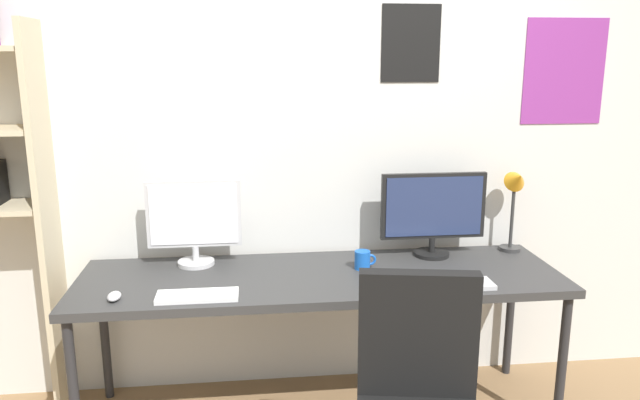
% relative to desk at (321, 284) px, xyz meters
% --- Properties ---
extents(wall_back, '(4.68, 0.11, 2.60)m').
position_rel_desk_xyz_m(wall_back, '(0.00, 0.42, 0.61)').
color(wall_back, silver).
rests_on(wall_back, ground_plane).
extents(desk, '(2.28, 0.68, 0.74)m').
position_rel_desk_xyz_m(desk, '(0.00, 0.00, 0.00)').
color(desk, '#333333').
rests_on(desk, ground_plane).
extents(monitor_left, '(0.46, 0.18, 0.42)m').
position_rel_desk_xyz_m(monitor_left, '(-0.60, 0.21, 0.28)').
color(monitor_left, silver).
rests_on(monitor_left, desk).
extents(monitor_right, '(0.54, 0.18, 0.43)m').
position_rel_desk_xyz_m(monitor_right, '(0.60, 0.21, 0.29)').
color(monitor_right, black).
rests_on(monitor_right, desk).
extents(desk_lamp, '(0.11, 0.15, 0.46)m').
position_rel_desk_xyz_m(desk_lamp, '(1.04, 0.22, 0.36)').
color(desk_lamp, '#333333').
rests_on(desk_lamp, desk).
extents(keyboard_left, '(0.35, 0.13, 0.02)m').
position_rel_desk_xyz_m(keyboard_left, '(-0.56, -0.23, 0.06)').
color(keyboard_left, silver).
rests_on(keyboard_left, desk).
extents(keyboard_right, '(0.38, 0.13, 0.02)m').
position_rel_desk_xyz_m(keyboard_right, '(0.56, -0.23, 0.06)').
color(keyboard_right, silver).
rests_on(keyboard_right, desk).
extents(mouse_left_side, '(0.06, 0.10, 0.03)m').
position_rel_desk_xyz_m(mouse_left_side, '(0.29, -0.14, 0.07)').
color(mouse_left_side, silver).
rests_on(mouse_left_side, desk).
extents(mouse_right_side, '(0.06, 0.10, 0.03)m').
position_rel_desk_xyz_m(mouse_right_side, '(-0.91, -0.21, 0.07)').
color(mouse_right_side, silver).
rests_on(mouse_right_side, desk).
extents(coffee_mug, '(0.11, 0.08, 0.09)m').
position_rel_desk_xyz_m(coffee_mug, '(0.21, 0.05, 0.09)').
color(coffee_mug, blue).
rests_on(coffee_mug, desk).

